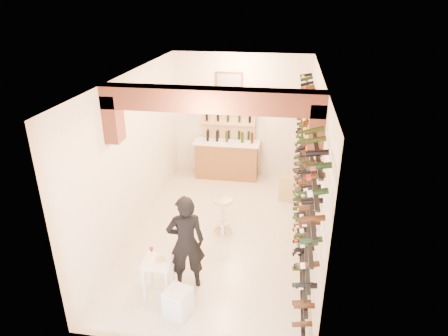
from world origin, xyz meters
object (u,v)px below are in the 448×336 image
person (186,243)px  white_stool (178,302)px  tasting_table (158,267)px  chrome_barstool (223,213)px  wine_rack (303,168)px  crate_lower (291,194)px  back_counter (227,158)px

person → white_stool: bearing=72.9°
white_stool → tasting_table: bearing=138.2°
chrome_barstool → person: bearing=-101.1°
wine_rack → crate_lower: size_ratio=11.18×
tasting_table → chrome_barstool: bearing=67.3°
wine_rack → white_stool: (-1.81, -2.38, -1.33)m
back_counter → white_stool: (0.02, -5.03, -0.31)m
crate_lower → tasting_table: bearing=-120.0°
white_stool → chrome_barstool: (0.31, 2.34, 0.22)m
chrome_barstool → white_stool: bearing=-97.5°
wine_rack → person: bearing=-136.9°
wine_rack → tasting_table: 3.16m
person → back_counter: bearing=-108.9°
wine_rack → back_counter: 3.38m
wine_rack → person: wine_rack is taller
tasting_table → crate_lower: bearing=57.6°
chrome_barstool → crate_lower: bearing=50.4°
crate_lower → chrome_barstool: bearing=-129.6°
white_stool → person: person is taller
wine_rack → crate_lower: bearing=94.6°
tasting_table → person: (0.40, 0.29, 0.30)m
white_stool → person: size_ratio=0.26×
back_counter → tasting_table: 4.67m
back_counter → chrome_barstool: back_counter is taller
white_stool → chrome_barstool: 2.38m
person → crate_lower: size_ratio=3.31×
tasting_table → wine_rack: bearing=39.6°
tasting_table → crate_lower: 4.21m
tasting_table → white_stool: 0.65m
tasting_table → crate_lower: tasting_table is taller
wine_rack → person: (-1.83, -1.71, -0.71)m
back_counter → crate_lower: bearing=-31.1°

